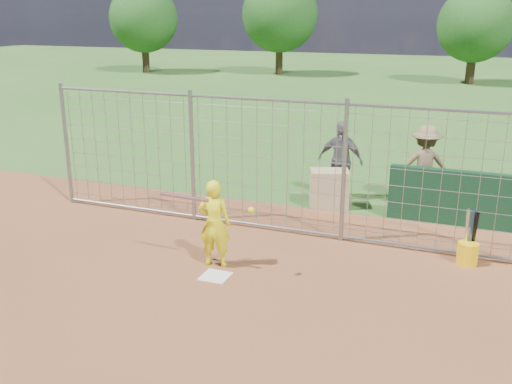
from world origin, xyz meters
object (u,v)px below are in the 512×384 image
at_px(bucket_with_bats, 468,250).
at_px(bystander_c, 424,165).
at_px(batter, 214,223).
at_px(equipment_bin, 329,188).
at_px(bystander_b, 340,161).

bearing_deg(bucket_with_bats, bystander_c, 109.25).
bearing_deg(bucket_with_bats, batter, -158.08).
relative_size(equipment_bin, bucket_with_bats, 0.82).
xyz_separation_m(batter, equipment_bin, (1.00, 3.60, -0.34)).
relative_size(batter, bystander_c, 0.86).
height_order(equipment_bin, bucket_with_bats, bucket_with_bats).
bearing_deg(equipment_bin, bystander_b, 62.95).
xyz_separation_m(batter, bucket_with_bats, (3.88, 1.56, -0.49)).
height_order(bystander_b, equipment_bin, bystander_b).
bearing_deg(batter, bucket_with_bats, -166.33).
distance_m(batter, equipment_bin, 3.75).
distance_m(bystander_c, equipment_bin, 2.11).
xyz_separation_m(bystander_c, equipment_bin, (-1.84, -0.92, -0.46)).
xyz_separation_m(bystander_b, bystander_c, (1.76, 0.33, -0.02)).
distance_m(batter, bucket_with_bats, 4.21).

